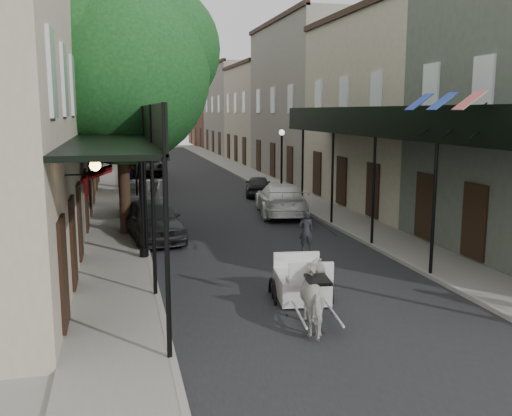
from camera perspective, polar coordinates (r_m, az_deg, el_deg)
ground at (r=14.28m, az=7.08°, el=-10.22°), size 140.00×140.00×0.00m
road at (r=33.24m, az=-5.23°, el=1.27°), size 8.00×90.00×0.01m
sidewalk_left at (r=32.88m, az=-13.88°, el=1.03°), size 2.20×90.00×0.12m
sidewalk_right at (r=34.32m, az=3.06°, el=1.65°), size 2.20×90.00×0.12m
building_row_left at (r=42.69m, az=-19.08°, el=9.70°), size 5.00×80.00×10.50m
building_row_right at (r=44.61m, az=3.85°, el=10.18°), size 5.00×80.00×10.50m
gallery_left at (r=19.52m, az=-13.68°, el=7.09°), size 2.20×18.05×4.88m
gallery_right at (r=21.77m, az=12.63°, el=7.37°), size 2.20×18.05×4.88m
tree_near at (r=22.78m, az=-12.44°, el=13.60°), size 7.31×6.80×9.63m
tree_far at (r=36.72m, az=-13.06°, el=10.98°), size 6.45×6.00×8.61m
lamppost_left at (r=18.75m, az=-11.31°, el=0.92°), size 0.32×0.32×3.71m
lamppost_right_far at (r=31.94m, az=2.58°, el=4.65°), size 0.32×0.32×3.71m
horse at (r=12.96m, az=6.26°, el=-8.86°), size 1.01×1.83×1.47m
carriage at (r=15.04m, az=4.36°, el=-5.33°), size 1.67×2.30×2.46m
pedestrian_walking at (r=25.02m, az=-9.99°, el=0.65°), size 1.02×0.83×1.96m
pedestrian_sidewalk_left at (r=33.90m, az=-12.59°, el=3.02°), size 1.36×1.31×1.86m
car_left_near at (r=21.94m, az=-10.26°, el=-1.16°), size 2.43×4.75×1.55m
car_left_mid at (r=28.14m, az=-11.07°, el=1.12°), size 2.48×4.75×1.49m
car_left_far at (r=44.44m, az=-10.83°, el=4.23°), size 2.74×5.55×1.52m
car_right_near at (r=26.87m, az=2.50°, el=0.91°), size 2.87×5.43×1.50m
car_right_far at (r=32.77m, az=0.23°, el=2.23°), size 2.13×3.72×1.19m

